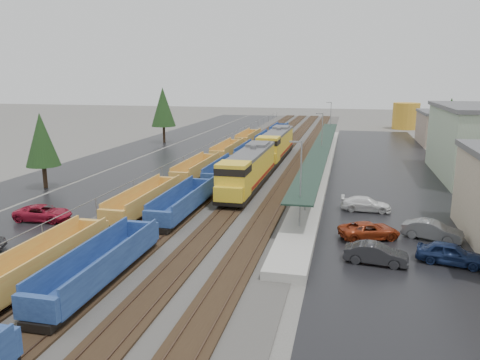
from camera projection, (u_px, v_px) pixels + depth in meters
The scene contains 23 objects.
ground at pixel (62, 351), 22.86m from camera, with size 360.00×360.00×0.00m, color #56544F.
ballast_strip at pixel (268, 154), 79.90m from camera, with size 20.00×160.00×0.08m, color #302D2B.
trackbed at pixel (268, 154), 79.88m from camera, with size 14.60×160.00×0.22m.
west_parking_lot at pixel (185, 151), 83.22m from camera, with size 10.00×160.00×0.02m, color black.
west_road at pixel (133, 150), 85.42m from camera, with size 9.00×160.00×0.02m, color black.
east_commuter_lot at pixel (389, 171), 66.21m from camera, with size 16.00×100.00×0.02m, color black.
station_platform at pixel (321, 163), 68.15m from camera, with size 3.00×80.00×8.00m.
chainlink_fence at pixel (212, 145), 80.17m from camera, with size 0.08×160.04×2.02m.
distant_hills at pixel (421, 105), 213.30m from camera, with size 301.00×140.00×25.20m.
tree_west_near at pixel (41, 140), 54.97m from camera, with size 3.96×3.96×9.00m.
tree_west_far at pixel (163, 107), 92.94m from camera, with size 4.84×4.84×11.00m.
tree_east at pixel (450, 121), 70.42m from camera, with size 4.40×4.40×10.00m.
locomotive_lead at pixel (248, 169), 54.54m from camera, with size 3.17×20.89×4.73m.
locomotive_trail at pixel (276, 144), 74.51m from camera, with size 3.17×20.89×4.73m.
well_string_yellow at pixel (175, 183), 53.68m from camera, with size 2.49×95.55×2.21m.
well_string_blue at pixel (225, 172), 60.10m from camera, with size 2.55×108.10×2.26m.
storage_tank at pixel (406, 116), 118.04m from camera, with size 6.57×6.57×6.57m, color gold.
parked_car_west_c at pixel (43, 213), 43.30m from camera, with size 5.20×2.40×1.45m, color maroon.
parked_car_east_a at pixel (376, 254), 33.35m from camera, with size 4.47×1.56×1.47m, color black.
parked_car_east_b at pixel (369, 231), 38.52m from camera, with size 4.99×2.30×1.39m, color maroon.
parked_car_east_c at pixel (366, 204), 46.41m from camera, with size 4.86×1.98×1.41m, color white.
parked_car_east_d at pixel (451, 254), 33.27m from camera, with size 4.62×1.86×1.57m, color #121F43.
parked_car_east_e at pixel (432, 231), 38.27m from camera, with size 4.71×1.64×1.55m, color #595B5E.
Camera 1 is at (13.14, -17.99, 13.15)m, focal length 35.00 mm.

